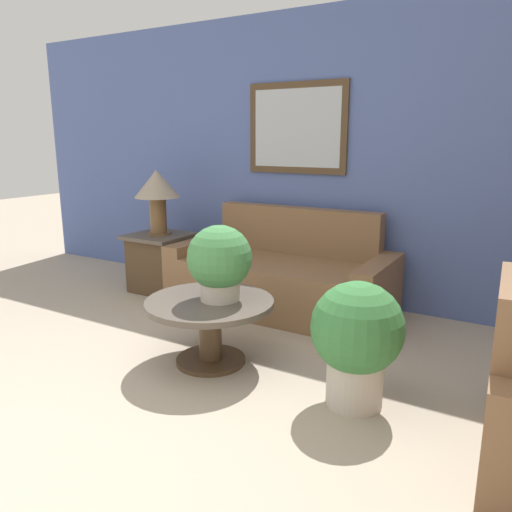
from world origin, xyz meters
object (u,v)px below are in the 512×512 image
object	(u,v)px
coffee_table	(210,317)
potted_plant_on_table	(220,261)
table_lamp	(157,189)
side_table	(160,262)
couch_main	(282,277)
potted_plant_floor	(357,337)

from	to	relation	value
coffee_table	potted_plant_on_table	size ratio (longest dim) A/B	1.71
coffee_table	table_lamp	size ratio (longest dim) A/B	1.37
side_table	potted_plant_on_table	distance (m)	1.85
side_table	table_lamp	size ratio (longest dim) A/B	0.91
couch_main	potted_plant_on_table	distance (m)	1.27
couch_main	table_lamp	world-z (taller)	table_lamp
potted_plant_floor	side_table	bearing A→B (deg)	154.99
coffee_table	side_table	size ratio (longest dim) A/B	1.51
coffee_table	table_lamp	distance (m)	1.91
side_table	potted_plant_on_table	xyz separation A→B (m)	(1.46, -1.06, 0.42)
table_lamp	potted_plant_floor	size ratio (longest dim) A/B	0.86
coffee_table	table_lamp	bearing A→B (deg)	141.81
table_lamp	potted_plant_on_table	xyz separation A→B (m)	(1.46, -1.06, -0.30)
couch_main	potted_plant_floor	bearing A→B (deg)	-48.03
couch_main	side_table	bearing A→B (deg)	-174.47
table_lamp	potted_plant_on_table	bearing A→B (deg)	-36.01
side_table	table_lamp	distance (m)	0.72
potted_plant_on_table	potted_plant_floor	world-z (taller)	potted_plant_on_table
potted_plant_on_table	couch_main	bearing A→B (deg)	97.71
potted_plant_on_table	table_lamp	bearing A→B (deg)	143.99
side_table	table_lamp	xyz separation A→B (m)	(0.00, 0.00, 0.72)
potted_plant_on_table	potted_plant_floor	size ratio (longest dim) A/B	0.69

